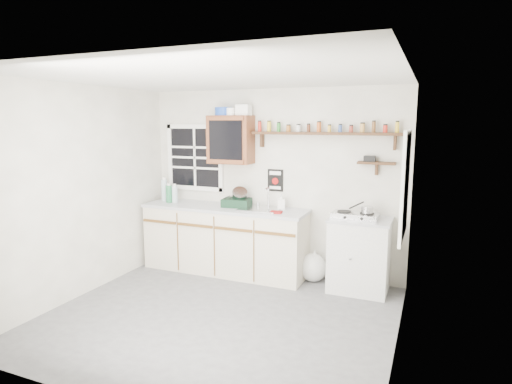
% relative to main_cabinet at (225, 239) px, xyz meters
% --- Properties ---
extents(room, '(3.64, 3.24, 2.54)m').
position_rel_main_cabinet_xyz_m(room, '(0.58, -1.30, 0.79)').
color(room, '#4E4E50').
rests_on(room, ground).
extents(main_cabinet, '(2.31, 0.63, 0.92)m').
position_rel_main_cabinet_xyz_m(main_cabinet, '(0.00, 0.00, 0.00)').
color(main_cabinet, beige).
rests_on(main_cabinet, floor).
extents(right_cabinet, '(0.73, 0.57, 0.91)m').
position_rel_main_cabinet_xyz_m(right_cabinet, '(1.83, 0.03, -0.01)').
color(right_cabinet, beige).
rests_on(right_cabinet, floor).
extents(sink, '(0.52, 0.44, 0.29)m').
position_rel_main_cabinet_xyz_m(sink, '(0.54, 0.01, 0.47)').
color(sink, '#AEAEB3').
rests_on(sink, main_cabinet).
extents(upper_cabinet, '(0.60, 0.32, 0.65)m').
position_rel_main_cabinet_xyz_m(upper_cabinet, '(0.03, 0.14, 1.36)').
color(upper_cabinet, '#5B2B16').
rests_on(upper_cabinet, wall_back).
extents(upper_cabinet_clutter, '(0.51, 0.24, 0.14)m').
position_rel_main_cabinet_xyz_m(upper_cabinet_clutter, '(0.05, 0.14, 1.75)').
color(upper_cabinet_clutter, '#1940A8').
rests_on(upper_cabinet_clutter, upper_cabinet).
extents(spice_shelf, '(1.91, 0.18, 0.35)m').
position_rel_main_cabinet_xyz_m(spice_shelf, '(1.31, 0.21, 1.47)').
color(spice_shelf, black).
rests_on(spice_shelf, wall_back).
extents(secondary_shelf, '(0.45, 0.16, 0.24)m').
position_rel_main_cabinet_xyz_m(secondary_shelf, '(1.94, 0.22, 1.12)').
color(secondary_shelf, black).
rests_on(secondary_shelf, wall_back).
extents(warning_sign, '(0.22, 0.02, 0.30)m').
position_rel_main_cabinet_xyz_m(warning_sign, '(0.63, 0.29, 0.82)').
color(warning_sign, black).
rests_on(warning_sign, wall_back).
extents(window_back, '(0.93, 0.03, 0.98)m').
position_rel_main_cabinet_xyz_m(window_back, '(-0.62, 0.29, 1.09)').
color(window_back, black).
rests_on(window_back, wall_back).
extents(window_right, '(0.03, 0.78, 1.08)m').
position_rel_main_cabinet_xyz_m(window_right, '(2.37, -0.75, 0.99)').
color(window_right, black).
rests_on(window_right, wall_back).
extents(water_bottles, '(0.29, 0.14, 0.35)m').
position_rel_main_cabinet_xyz_m(water_bottles, '(-0.90, 0.01, 0.60)').
color(water_bottles, '#ADC4CB').
rests_on(water_bottles, main_cabinet).
extents(dish_rack, '(0.41, 0.33, 0.28)m').
position_rel_main_cabinet_xyz_m(dish_rack, '(0.17, 0.07, 0.55)').
color(dish_rack, black).
rests_on(dish_rack, main_cabinet).
extents(soap_bottle, '(0.12, 0.12, 0.21)m').
position_rel_main_cabinet_xyz_m(soap_bottle, '(0.78, 0.12, 0.56)').
color(soap_bottle, white).
rests_on(soap_bottle, main_cabinet).
extents(rag, '(0.17, 0.15, 0.02)m').
position_rel_main_cabinet_xyz_m(rag, '(0.80, -0.12, 0.47)').
color(rag, maroon).
rests_on(rag, main_cabinet).
extents(hotplate, '(0.56, 0.32, 0.08)m').
position_rel_main_cabinet_xyz_m(hotplate, '(1.77, 0.01, 0.49)').
color(hotplate, '#AEAEB3').
rests_on(hotplate, right_cabinet).
extents(saucepan, '(0.32, 0.25, 0.15)m').
position_rel_main_cabinet_xyz_m(saucepan, '(1.90, 0.01, 0.56)').
color(saucepan, '#AEAEB3').
rests_on(saucepan, hotplate).
extents(trash_bag, '(0.39, 0.35, 0.44)m').
position_rel_main_cabinet_xyz_m(trash_bag, '(1.24, 0.10, -0.27)').
color(trash_bag, silver).
rests_on(trash_bag, floor).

